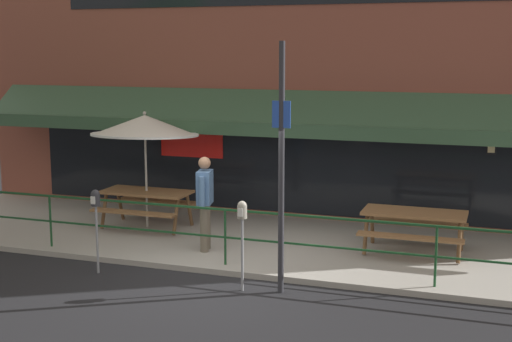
# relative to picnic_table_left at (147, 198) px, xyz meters

# --- Properties ---
(ground_plane) EXTENTS (120.00, 120.00, 0.00)m
(ground_plane) POSITION_rel_picnic_table_left_xyz_m (2.43, -2.13, -0.71)
(ground_plane) COLOR black
(patio_deck) EXTENTS (15.00, 4.00, 0.10)m
(patio_deck) POSITION_rel_picnic_table_left_xyz_m (2.43, -0.13, -0.66)
(patio_deck) COLOR #9E998E
(patio_deck) RESTS_ON ground
(restaurant_building) EXTENTS (15.00, 1.60, 7.55)m
(restaurant_building) POSITION_rel_picnic_table_left_xyz_m (2.43, 2.10, 3.04)
(restaurant_building) COLOR brown
(restaurant_building) RESTS_ON ground
(patio_railing) EXTENTS (13.84, 0.04, 0.97)m
(patio_railing) POSITION_rel_picnic_table_left_xyz_m (2.43, -1.83, 0.09)
(patio_railing) COLOR #194723
(patio_railing) RESTS_ON patio_deck
(picnic_table_left) EXTENTS (1.80, 1.42, 0.76)m
(picnic_table_left) POSITION_rel_picnic_table_left_xyz_m (0.00, 0.00, 0.00)
(picnic_table_left) COLOR brown
(picnic_table_left) RESTS_ON patio_deck
(picnic_table_centre) EXTENTS (1.80, 1.42, 0.76)m
(picnic_table_centre) POSITION_rel_picnic_table_left_xyz_m (5.35, -0.10, 0.00)
(picnic_table_centre) COLOR brown
(picnic_table_centre) RESTS_ON patio_deck
(patio_umbrella_left) EXTENTS (2.14, 2.14, 2.38)m
(patio_umbrella_left) POSITION_rel_picnic_table_left_xyz_m (0.00, 0.01, 1.47)
(patio_umbrella_left) COLOR #B7B2A8
(patio_umbrella_left) RESTS_ON patio_deck
(pedestrian_walking) EXTENTS (0.32, 0.61, 1.71)m
(pedestrian_walking) POSITION_rel_picnic_table_left_xyz_m (1.77, -1.13, 0.35)
(pedestrian_walking) COLOR #665B4C
(pedestrian_walking) RESTS_ON patio_deck
(parking_meter_near) EXTENTS (0.15, 0.16, 1.42)m
(parking_meter_near) POSITION_rel_picnic_table_left_xyz_m (0.48, -2.66, 0.44)
(parking_meter_near) COLOR gray
(parking_meter_near) RESTS_ON ground
(parking_meter_far) EXTENTS (0.15, 0.16, 1.42)m
(parking_meter_far) POSITION_rel_picnic_table_left_xyz_m (3.06, -2.70, 0.44)
(parking_meter_far) COLOR gray
(parking_meter_far) RESTS_ON ground
(street_sign_pole) EXTENTS (0.28, 0.09, 3.82)m
(street_sign_pole) POSITION_rel_picnic_table_left_xyz_m (3.64, -2.58, 1.26)
(street_sign_pole) COLOR #2D2D33
(street_sign_pole) RESTS_ON ground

